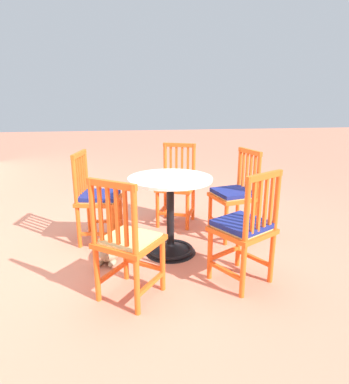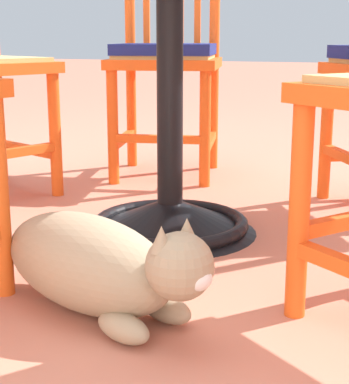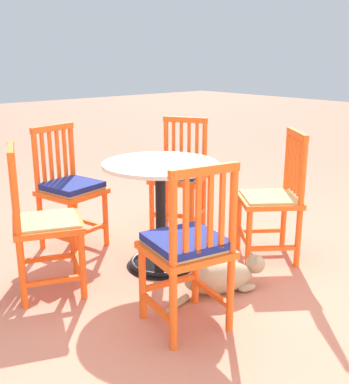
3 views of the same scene
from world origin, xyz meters
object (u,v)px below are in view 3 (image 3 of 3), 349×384
orange_chair_tucked_in (179,176)px  tabby_cat (224,277)px  orange_chair_by_planter (70,190)px  orange_chair_at_corner (273,200)px  orange_chair_near_fence (43,224)px  cafe_table (161,227)px  orange_chair_facing_out (188,248)px

orange_chair_tucked_in → tabby_cat: size_ratio=1.24×
orange_chair_by_planter → orange_chair_at_corner: bearing=131.2°
orange_chair_at_corner → tabby_cat: (0.62, 0.14, -0.34)m
orange_chair_by_planter → orange_chair_near_fence: bearing=48.5°
orange_chair_by_planter → tabby_cat: (-0.35, 1.25, -0.35)m
cafe_table → orange_chair_facing_out: 0.80m
cafe_table → tabby_cat: cafe_table is taller
orange_chair_tucked_in → orange_chair_at_corner: bearing=95.6°
orange_chair_tucked_in → orange_chair_near_fence: same height
cafe_table → orange_chair_facing_out: (0.37, 0.68, 0.16)m
cafe_table → orange_chair_near_fence: bearing=-12.9°
cafe_table → orange_chair_near_fence: 0.80m
orange_chair_at_corner → tabby_cat: orange_chair_at_corner is taller
orange_chair_at_corner → tabby_cat: size_ratio=1.24×
orange_chair_near_fence → orange_chair_tucked_in: bearing=-166.9°
orange_chair_by_planter → tabby_cat: size_ratio=1.24×
tabby_cat → orange_chair_facing_out: bearing=18.0°
tabby_cat → orange_chair_by_planter: bearing=-74.6°
cafe_table → tabby_cat: bearing=96.2°
orange_chair_by_planter → orange_chair_near_fence: 0.72m
orange_chair_facing_out → tabby_cat: orange_chair_facing_out is taller
orange_chair_tucked_in → orange_chair_facing_out: size_ratio=1.00×
cafe_table → orange_chair_at_corner: orange_chair_at_corner is taller
orange_chair_near_fence → orange_chair_at_corner: (-1.44, 0.57, 0.00)m
cafe_table → orange_chair_at_corner: 0.81m
orange_chair_near_fence → tabby_cat: bearing=138.8°
orange_chair_facing_out → cafe_table: bearing=-118.7°
cafe_table → orange_chair_near_fence: (0.76, -0.17, 0.15)m
orange_chair_tucked_in → orange_chair_facing_out: 1.52m
cafe_table → orange_chair_at_corner: size_ratio=0.83×
orange_chair_near_fence → orange_chair_facing_out: (-0.39, 0.86, 0.01)m
cafe_table → orange_chair_tucked_in: (-0.60, -0.49, 0.16)m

